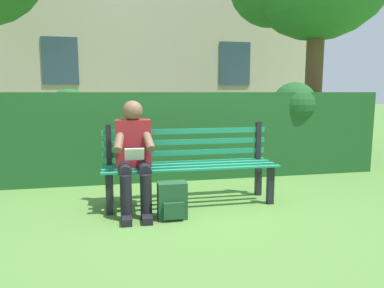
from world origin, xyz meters
name	(u,v)px	position (x,y,z in m)	size (l,w,h in m)	color
ground	(190,204)	(0.00, 0.00, 0.00)	(60.00, 60.00, 0.00)	#517F38
park_bench	(189,163)	(0.00, -0.08, 0.47)	(1.98, 0.53, 0.92)	black
person_seated	(134,153)	(0.64, 0.10, 0.64)	(0.44, 0.73, 1.20)	maroon
hedge_backdrop	(179,132)	(-0.12, -1.45, 0.68)	(6.26, 0.86, 1.44)	#1E5123
building_facade	(146,12)	(-0.13, -7.64, 3.73)	(9.45, 3.32, 7.47)	#BCAD93
backpack	(172,201)	(0.28, 0.44, 0.19)	(0.29, 0.25, 0.38)	#1E4728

